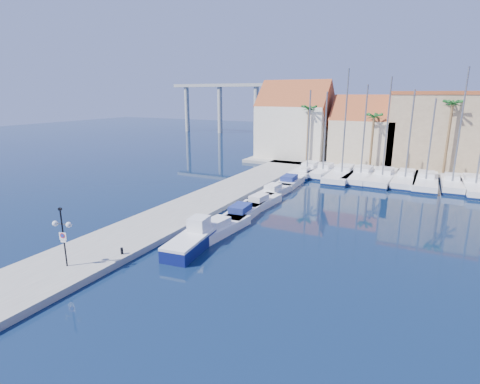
% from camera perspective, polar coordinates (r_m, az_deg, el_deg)
% --- Properties ---
extents(ground, '(260.00, 260.00, 0.00)m').
position_cam_1_polar(ground, '(24.26, -7.19, -14.02)').
color(ground, black).
rests_on(ground, ground).
extents(quay_west, '(6.00, 77.00, 0.50)m').
position_cam_1_polar(quay_west, '(39.20, -6.93, -2.23)').
color(quay_west, gray).
rests_on(quay_west, ground).
extents(shore_north, '(54.00, 16.00, 0.50)m').
position_cam_1_polar(shore_north, '(66.39, 25.02, 3.50)').
color(shore_north, gray).
rests_on(shore_north, ground).
extents(lamp_post, '(1.36, 0.61, 4.08)m').
position_cam_1_polar(lamp_post, '(26.97, -25.45, -5.00)').
color(lamp_post, black).
rests_on(lamp_post, quay_west).
extents(bollard, '(0.19, 0.19, 0.48)m').
position_cam_1_polar(bollard, '(28.36, -17.56, -8.55)').
color(bollard, black).
rests_on(bollard, quay_west).
extents(fishing_boat, '(2.85, 6.45, 2.19)m').
position_cam_1_polar(fishing_boat, '(29.37, -7.14, -7.16)').
color(fishing_boat, '#0E1552').
rests_on(fishing_boat, ground).
extents(motorboat_west_0, '(2.66, 6.61, 1.40)m').
position_cam_1_polar(motorboat_west_0, '(32.39, -2.96, -5.34)').
color(motorboat_west_0, white).
rests_on(motorboat_west_0, ground).
extents(motorboat_west_1, '(2.64, 6.96, 1.40)m').
position_cam_1_polar(motorboat_west_1, '(36.28, 0.39, -3.09)').
color(motorboat_west_1, white).
rests_on(motorboat_west_1, ground).
extents(motorboat_west_2, '(2.39, 6.11, 1.40)m').
position_cam_1_polar(motorboat_west_2, '(39.75, 3.24, -1.51)').
color(motorboat_west_2, white).
rests_on(motorboat_west_2, ground).
extents(motorboat_west_3, '(2.31, 6.15, 1.40)m').
position_cam_1_polar(motorboat_west_3, '(44.38, 5.33, 0.18)').
color(motorboat_west_3, white).
rests_on(motorboat_west_3, ground).
extents(motorboat_west_4, '(2.66, 7.37, 1.40)m').
position_cam_1_polar(motorboat_west_4, '(49.52, 7.69, 1.65)').
color(motorboat_west_4, white).
rests_on(motorboat_west_4, ground).
extents(motorboat_west_5, '(1.77, 5.26, 1.40)m').
position_cam_1_polar(motorboat_west_5, '(54.80, 9.94, 2.83)').
color(motorboat_west_5, white).
rests_on(motorboat_west_5, ground).
extents(sailboat_0, '(2.77, 10.34, 12.12)m').
position_cam_1_polar(sailboat_0, '(57.10, 10.35, 3.36)').
color(sailboat_0, white).
rests_on(sailboat_0, ground).
extents(sailboat_1, '(3.03, 8.89, 11.91)m').
position_cam_1_polar(sailboat_1, '(56.49, 12.67, 3.14)').
color(sailboat_1, white).
rests_on(sailboat_1, ground).
extents(sailboat_2, '(3.31, 12.06, 14.86)m').
position_cam_1_polar(sailboat_2, '(55.26, 15.36, 2.70)').
color(sailboat_2, white).
rests_on(sailboat_2, ground).
extents(sailboat_3, '(3.63, 11.39, 12.82)m').
position_cam_1_polar(sailboat_3, '(55.34, 18.04, 2.50)').
color(sailboat_3, white).
rests_on(sailboat_3, ground).
extents(sailboat_4, '(3.56, 11.44, 13.75)m').
position_cam_1_polar(sailboat_4, '(54.92, 20.95, 2.17)').
color(sailboat_4, white).
rests_on(sailboat_4, ground).
extents(sailboat_5, '(2.89, 10.58, 12.18)m').
position_cam_1_polar(sailboat_5, '(54.82, 23.87, 1.85)').
color(sailboat_5, white).
rests_on(sailboat_5, ground).
extents(sailboat_6, '(2.97, 10.92, 11.07)m').
position_cam_1_polar(sailboat_6, '(54.58, 26.42, 1.50)').
color(sailboat_6, white).
rests_on(sailboat_6, ground).
extents(sailboat_7, '(2.67, 9.14, 14.71)m').
position_cam_1_polar(sailboat_7, '(54.68, 29.55, 1.22)').
color(sailboat_7, white).
rests_on(sailboat_7, ground).
extents(sailboat_8, '(3.86, 11.49, 12.34)m').
position_cam_1_polar(sailboat_8, '(54.94, 32.11, 0.85)').
color(sailboat_8, white).
rests_on(sailboat_8, ground).
extents(building_0, '(12.30, 9.00, 13.50)m').
position_cam_1_polar(building_0, '(68.31, 8.39, 10.32)').
color(building_0, beige).
rests_on(building_0, shore_north).
extents(building_1, '(10.30, 8.00, 11.00)m').
position_cam_1_polar(building_1, '(65.49, 18.41, 8.47)').
color(building_1, tan).
rests_on(building_1, shore_north).
extents(building_2, '(14.20, 10.20, 11.50)m').
position_cam_1_polar(building_2, '(65.59, 28.22, 8.34)').
color(building_2, '#9A7E5E').
rests_on(building_2, shore_north).
extents(palm_0, '(2.60, 2.60, 10.15)m').
position_cam_1_polar(palm_0, '(62.18, 10.48, 12.17)').
color(palm_0, brown).
rests_on(palm_0, shore_north).
extents(palm_1, '(2.60, 2.60, 9.15)m').
position_cam_1_polar(palm_1, '(60.04, 19.74, 10.58)').
color(palm_1, brown).
rests_on(palm_1, shore_north).
extents(palm_2, '(2.60, 2.60, 11.15)m').
position_cam_1_polar(palm_2, '(59.41, 29.65, 11.33)').
color(palm_2, brown).
rests_on(palm_2, shore_north).
extents(viaduct, '(48.00, 2.20, 14.45)m').
position_cam_1_polar(viaduct, '(111.87, 0.06, 14.06)').
color(viaduct, '#9E9E99').
rests_on(viaduct, ground).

